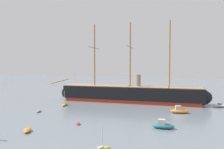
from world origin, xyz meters
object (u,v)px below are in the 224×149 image
Objects in this scene: dinghy_mid_left at (39,111)px; sailboat_alongside_bow at (65,104)px; motorboat_mid_right at (163,125)px; sailboat_far_right at (221,105)px; dinghy_near_centre at (78,123)px; motorboat_far_left at (65,94)px; dinghy_foreground_left at (27,130)px; motorboat_alongside_stern at (179,111)px; tall_ship at (130,94)px; sailboat_distant_centre at (135,95)px.

dinghy_mid_left is 0.49× the size of sailboat_alongside_bow.
sailboat_far_right is at bearing 63.35° from motorboat_mid_right.
dinghy_near_centre is 45.33m from sailboat_far_right.
motorboat_far_left is at bearing 122.88° from sailboat_alongside_bow.
dinghy_foreground_left is at bearing -72.17° from sailboat_alongside_bow.
motorboat_alongside_stern is (20.33, 18.82, 0.50)m from dinghy_near_centre.
motorboat_mid_right is at bearing -99.60° from motorboat_alongside_stern.
tall_ship is 20.60m from motorboat_alongside_stern.
motorboat_far_left is 30.06m from sailboat_distant_centre.
sailboat_distant_centre is (7.55, 54.63, 0.07)m from dinghy_foreground_left.
sailboat_distant_centre is at bearing 154.67° from sailboat_far_right.
motorboat_far_left reaches higher than motorboat_mid_right.
motorboat_far_left is at bearing 115.00° from dinghy_foreground_left.
dinghy_mid_left is at bearing 157.65° from dinghy_near_centre.
tall_ship is 11.84× the size of sailboat_alongside_bow.
dinghy_mid_left is 54.54m from sailboat_far_right.
dinghy_foreground_left is at bearing -155.14° from motorboat_mid_right.
dinghy_foreground_left is at bearing -135.33° from motorboat_alongside_stern.
sailboat_alongside_bow is at bearing -57.12° from motorboat_far_left.
sailboat_alongside_bow is 0.99× the size of sailboat_distant_centre.
tall_ship reaches higher than sailboat_far_right.
dinghy_mid_left is 43.62m from sailboat_distant_centre.
sailboat_far_right reaches higher than dinghy_mid_left.
dinghy_mid_left is 38.51m from motorboat_alongside_stern.
sailboat_distant_centre is at bearing 124.79° from motorboat_alongside_stern.
tall_ship reaches higher than dinghy_foreground_left.
motorboat_mid_right is (24.38, 11.30, 0.32)m from dinghy_foreground_left.
dinghy_near_centre is at bearing -168.98° from motorboat_mid_right.
tall_ship is 18.47× the size of dinghy_foreground_left.
motorboat_alongside_stern is 1.05× the size of motorboat_far_left.
sailboat_far_right is at bearing 27.71° from dinghy_mid_left.
motorboat_alongside_stern is at bearing -20.55° from motorboat_far_left.
sailboat_distant_centre is at bearing 82.13° from dinghy_foreground_left.
motorboat_far_left is at bearing 126.75° from dinghy_near_centre.
dinghy_foreground_left is 25.97m from sailboat_alongside_bow.
sailboat_far_right reaches higher than dinghy_near_centre.
motorboat_alongside_stern is 34.05m from sailboat_distant_centre.
dinghy_near_centre is 17.52m from dinghy_mid_left.
dinghy_mid_left is 0.41× the size of sailboat_far_right.
dinghy_mid_left is (-9.56, 14.51, -0.08)m from dinghy_foreground_left.
tall_ship is 24.18× the size of dinghy_mid_left.
sailboat_distant_centre is (-2.47, 16.50, -2.62)m from tall_ship.
sailboat_distant_centre is (-16.83, 43.33, -0.25)m from motorboat_mid_right.
dinghy_foreground_left is 55.15m from sailboat_distant_centre.
dinghy_foreground_left is 0.54× the size of sailboat_far_right.
sailboat_alongside_bow is 49.07m from sailboat_far_right.
dinghy_near_centre is 0.37× the size of motorboat_alongside_stern.
dinghy_mid_left is at bearing 174.60° from motorboat_mid_right.
motorboat_mid_right is at bearing -68.78° from sailboat_distant_centre.
dinghy_foreground_left is 55.58m from sailboat_far_right.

